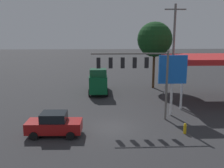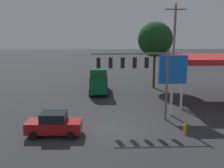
% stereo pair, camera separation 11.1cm
% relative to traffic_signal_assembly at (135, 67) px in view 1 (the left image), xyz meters
% --- Properties ---
extents(ground_plane, '(200.00, 200.00, 0.00)m').
position_rel_traffic_signal_assembly_xyz_m(ground_plane, '(2.08, 1.97, -5.06)').
color(ground_plane, '#2D2D30').
extents(traffic_signal_assembly, '(7.15, 0.43, 6.61)m').
position_rel_traffic_signal_assembly_xyz_m(traffic_signal_assembly, '(0.00, 0.00, 0.00)').
color(traffic_signal_assembly, slate).
rests_on(traffic_signal_assembly, ground).
extents(utility_pole, '(2.40, 0.26, 11.27)m').
position_rel_traffic_signal_assembly_xyz_m(utility_pole, '(-5.14, -5.57, 0.87)').
color(utility_pole, slate).
rests_on(utility_pole, ground).
extents(gas_station_canopy, '(11.81, 7.94, 5.42)m').
position_rel_traffic_signal_assembly_xyz_m(gas_station_canopy, '(-10.83, -6.43, 0.01)').
color(gas_station_canopy, red).
rests_on(gas_station_canopy, ground).
extents(price_sign, '(2.76, 0.27, 6.06)m').
position_rel_traffic_signal_assembly_xyz_m(price_sign, '(-3.89, -1.15, -0.64)').
color(price_sign, silver).
rests_on(price_sign, ground).
extents(sedan_far, '(4.45, 2.16, 1.93)m').
position_rel_traffic_signal_assembly_xyz_m(sedan_far, '(6.90, 3.40, -4.10)').
color(sedan_far, maroon).
rests_on(sedan_far, ground).
extents(delivery_truck, '(2.58, 6.81, 3.58)m').
position_rel_traffic_signal_assembly_xyz_m(delivery_truck, '(3.49, -10.99, -3.36)').
color(delivery_truck, '#0C592D').
rests_on(delivery_truck, ground).
extents(street_tree, '(5.04, 5.04, 9.70)m').
position_rel_traffic_signal_assembly_xyz_m(street_tree, '(-4.69, -13.70, 2.10)').
color(street_tree, '#4C331E').
rests_on(street_tree, ground).
extents(fire_hydrant, '(0.24, 0.24, 0.88)m').
position_rel_traffic_signal_assembly_xyz_m(fire_hydrant, '(-3.80, 3.49, -4.62)').
color(fire_hydrant, gold).
rests_on(fire_hydrant, ground).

